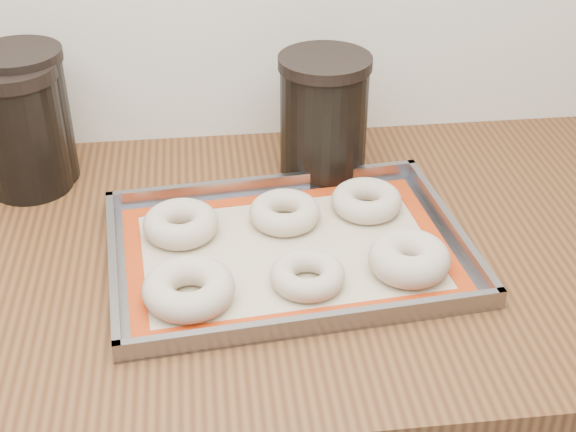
{
  "coord_description": "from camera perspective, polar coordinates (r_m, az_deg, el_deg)",
  "views": [
    {
      "loc": [
        0.01,
        0.79,
        1.51
      ],
      "look_at": [
        0.11,
        1.65,
        0.96
      ],
      "focal_mm": 50.0,
      "sensor_mm": 36.0,
      "label": 1
    }
  ],
  "objects": [
    {
      "name": "bagel_front_right",
      "position": [
        1.02,
        8.61,
        -3.0
      ],
      "size": [
        0.12,
        0.12,
        0.04
      ],
      "primitive_type": "torus",
      "rotation": [
        0.0,
        0.0,
        0.21
      ],
      "color": "#BFAC94",
      "rests_on": "baking_mat"
    },
    {
      "name": "bagel_front_left",
      "position": [
        0.97,
        -7.08,
        -5.16
      ],
      "size": [
        0.12,
        0.12,
        0.04
      ],
      "primitive_type": "torus",
      "rotation": [
        0.0,
        0.0,
        -0.09
      ],
      "color": "#BFAC94",
      "rests_on": "baking_mat"
    },
    {
      "name": "canister_left",
      "position": [
        1.24,
        -18.01,
        6.76
      ],
      "size": [
        0.13,
        0.13,
        0.2
      ],
      "color": "black",
      "rests_on": "countertop"
    },
    {
      "name": "canister_right",
      "position": [
        1.21,
        2.55,
        7.19
      ],
      "size": [
        0.14,
        0.14,
        0.18
      ],
      "color": "black",
      "rests_on": "countertop"
    },
    {
      "name": "canister_mid",
      "position": [
        1.22,
        -18.38,
        5.96
      ],
      "size": [
        0.12,
        0.12,
        0.19
      ],
      "color": "black",
      "rests_on": "countertop"
    },
    {
      "name": "bagel_back_mid",
      "position": [
        1.1,
        -0.24,
        0.26
      ],
      "size": [
        0.13,
        0.13,
        0.03
      ],
      "primitive_type": "torus",
      "rotation": [
        0.0,
        0.0,
        0.38
      ],
      "color": "#BFAC94",
      "rests_on": "baking_mat"
    },
    {
      "name": "countertop",
      "position": [
        1.09,
        -6.07,
        -3.13
      ],
      "size": [
        3.06,
        0.68,
        0.04
      ],
      "primitive_type": "cube",
      "color": "brown",
      "rests_on": "cabinet"
    },
    {
      "name": "bagel_back_left",
      "position": [
        1.09,
        -7.63,
        -0.55
      ],
      "size": [
        0.12,
        0.12,
        0.04
      ],
      "primitive_type": "torus",
      "rotation": [
        0.0,
        0.0,
        0.2
      ],
      "color": "#BFAC94",
      "rests_on": "baking_mat"
    },
    {
      "name": "baking_mat",
      "position": [
        1.05,
        -0.0,
        -2.52
      ],
      "size": [
        0.44,
        0.33,
        0.0
      ],
      "rotation": [
        0.0,
        0.0,
        0.09
      ],
      "color": "#C6B793",
      "rests_on": "baking_tray"
    },
    {
      "name": "baking_tray",
      "position": [
        1.05,
        0.0,
        -2.43
      ],
      "size": [
        0.49,
        0.37,
        0.03
      ],
      "rotation": [
        0.0,
        0.0,
        0.09
      ],
      "color": "gray",
      "rests_on": "countertop"
    },
    {
      "name": "bagel_front_mid",
      "position": [
        0.99,
        1.4,
        -4.23
      ],
      "size": [
        0.12,
        0.12,
        0.03
      ],
      "primitive_type": "torus",
      "rotation": [
        0.0,
        0.0,
        0.39
      ],
      "color": "#BFAC94",
      "rests_on": "baking_mat"
    },
    {
      "name": "bagel_back_right",
      "position": [
        1.13,
        5.6,
        1.1
      ],
      "size": [
        0.12,
        0.12,
        0.03
      ],
      "primitive_type": "torus",
      "rotation": [
        0.0,
        0.0,
        0.31
      ],
      "color": "#BFAC94",
      "rests_on": "baking_mat"
    }
  ]
}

